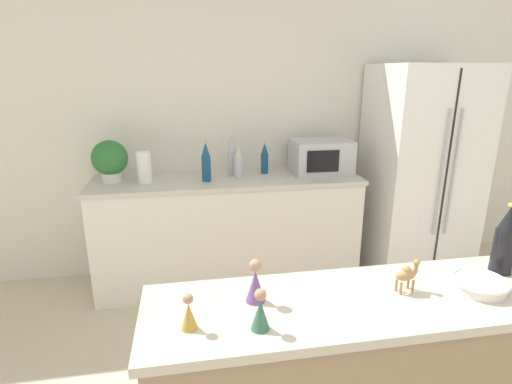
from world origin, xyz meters
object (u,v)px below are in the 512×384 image
paper_towel_roll (144,167)px  back_bottle_1 (238,162)px  wine_bottle (505,240)px  microwave (321,156)px  wise_man_figurine_blue (255,283)px  refrigerator (419,173)px  wise_man_figurine_purple (260,312)px  back_bottle_2 (265,158)px  back_bottle_0 (206,162)px  back_bottle_3 (232,157)px  fruit_bowl (479,284)px  potted_plant (110,159)px  camel_figurine (407,274)px  wise_man_figurine_crimson (189,314)px

paper_towel_roll → back_bottle_1: back_bottle_1 is taller
wine_bottle → microwave: bearing=94.7°
paper_towel_roll → wise_man_figurine_blue: bearing=-73.3°
back_bottle_1 → wine_bottle: bearing=-64.6°
refrigerator → wise_man_figurine_purple: size_ratio=12.54×
back_bottle_1 → back_bottle_2: size_ratio=1.04×
back_bottle_2 → wise_man_figurine_purple: back_bottle_2 is taller
paper_towel_roll → back_bottle_0: bearing=-5.0°
back_bottle_3 → back_bottle_1: bearing=-67.8°
refrigerator → fruit_bowl: 2.07m
potted_plant → camel_figurine: (1.38, -1.93, -0.07)m
microwave → camel_figurine: 1.95m
paper_towel_roll → back_bottle_0: back_bottle_0 is taller
wise_man_figurine_blue → wise_man_figurine_crimson: size_ratio=1.31×
microwave → camel_figurine: bearing=-99.3°
back_bottle_3 → potted_plant: bearing=-177.4°
fruit_bowl → wise_man_figurine_crimson: (-1.09, -0.05, 0.03)m
refrigerator → back_bottle_2: (-1.33, 0.16, 0.15)m
wise_man_figurine_crimson → back_bottle_2: bearing=72.5°
potted_plant → microwave: 1.69m
wine_bottle → wise_man_figurine_purple: bearing=-168.9°
paper_towel_roll → back_bottle_2: 0.97m
back_bottle_0 → wise_man_figurine_blue: (0.08, -1.79, -0.05)m
refrigerator → back_bottle_0: size_ratio=5.75×
refrigerator → back_bottle_1: size_ratio=6.54×
paper_towel_roll → back_bottle_1: size_ratio=0.87×
back_bottle_0 → wine_bottle: size_ratio=1.06×
back_bottle_2 → back_bottle_1: bearing=-154.4°
back_bottle_2 → wise_man_figurine_blue: 2.00m
wine_bottle → fruit_bowl: 0.25m
back_bottle_3 → camel_figurine: back_bottle_3 is taller
microwave → wise_man_figurine_blue: 2.09m
back_bottle_2 → wise_man_figurine_purple: size_ratio=1.85×
paper_towel_roll → microwave: 1.43m
refrigerator → paper_towel_roll: (-2.29, 0.03, 0.14)m
back_bottle_2 → wine_bottle: bearing=-72.0°
back_bottle_1 → fruit_bowl: back_bottle_1 is taller
wise_man_figurine_purple → back_bottle_3: bearing=85.9°
fruit_bowl → back_bottle_2: bearing=102.1°
microwave → wise_man_figurine_blue: bearing=-115.1°
wine_bottle → camel_figurine: wine_bottle is taller
camel_figurine → wise_man_figurine_purple: (-0.58, -0.13, -0.01)m
back_bottle_0 → microwave: bearing=6.0°
wise_man_figurine_crimson → wine_bottle: bearing=7.4°
paper_towel_roll → microwave: bearing=2.4°
refrigerator → back_bottle_3: size_ratio=5.60×
camel_figurine → wise_man_figurine_blue: wise_man_figurine_blue is taller
back_bottle_3 → wine_bottle: bearing=-64.8°
back_bottle_3 → wise_man_figurine_crimson: back_bottle_3 is taller
paper_towel_roll → back_bottle_2: bearing=7.3°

